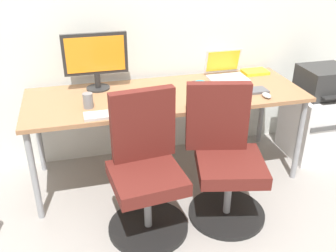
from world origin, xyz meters
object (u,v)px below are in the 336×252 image
Objects in this scene: open_laptop at (226,71)px; office_chair_left at (146,171)px; side_cabinet at (316,124)px; desktop_monitor at (96,57)px; office_chair_right at (225,160)px; coffee_mug at (200,88)px; printer at (324,81)px.

office_chair_left is at bearing -137.51° from open_laptop.
desktop_monitor reaches higher than side_cabinet.
office_chair_right is at bearing -152.77° from side_cabinet.
side_cabinet is 6.17× the size of coffee_mug.
desktop_monitor is at bearing 134.26° from office_chair_right.
open_laptop is at bearing 40.85° from coffee_mug.
open_laptop reaches higher than office_chair_right.
desktop_monitor is (-0.76, 0.78, 0.55)m from office_chair_right.
desktop_monitor reaches higher than printer.
office_chair_right reaches higher than coffee_mug.
office_chair_right is 1.96× the size of desktop_monitor.
office_chair_right is at bearing -86.96° from coffee_mug.
office_chair_left is 3.03× the size of open_laptop.
desktop_monitor is at bearing 173.38° from printer.
coffee_mug is (-0.03, 0.49, 0.34)m from office_chair_right.
open_laptop is at bearing 165.54° from printer.
office_chair_right is at bearing -110.81° from open_laptop.
open_laptop is at bearing 165.61° from side_cabinet.
open_laptop reaches higher than office_chair_left.
printer is at bearing -6.62° from desktop_monitor.
coffee_mug is (-1.12, -0.07, 0.08)m from printer.
desktop_monitor is 0.81m from coffee_mug.
open_laptop is 3.37× the size of coffee_mug.
office_chair_left is at bearing -136.55° from coffee_mug.
office_chair_right is 1.66× the size of side_cabinet.
open_laptop is (-0.80, 0.21, 0.09)m from printer.
office_chair_left reaches higher than printer.
desktop_monitor is at bearing 173.41° from side_cabinet.
desktop_monitor is 1.55× the size of open_laptop.
side_cabinet is 1.18× the size of desktop_monitor.
coffee_mug is (0.73, -0.28, -0.20)m from desktop_monitor.
coffee_mug is at bearing 43.45° from office_chair_left.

